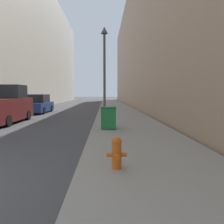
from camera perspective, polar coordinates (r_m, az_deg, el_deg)
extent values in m
cube|color=gray|center=(21.39, 1.61, 0.32)|extent=(3.82, 60.00, 0.12)
cube|color=#9E7F66|center=(31.34, 16.14, 16.35)|extent=(12.00, 60.00, 16.15)
cylinder|color=#D15614|center=(4.96, 1.25, -11.40)|extent=(0.21, 0.21, 0.57)
sphere|color=#D15614|center=(4.88, 1.26, -7.77)|extent=(0.22, 0.22, 0.22)
cylinder|color=#D15614|center=(4.87, 1.26, -7.02)|extent=(0.06, 0.06, 0.05)
cylinder|color=#D15614|center=(4.80, 1.35, -11.63)|extent=(0.11, 0.12, 0.11)
cylinder|color=#D15614|center=(4.95, -0.69, -11.10)|extent=(0.12, 0.09, 0.09)
cylinder|color=#D15614|center=(4.97, 3.19, -11.06)|extent=(0.12, 0.09, 0.09)
cube|color=#1E7538|center=(10.29, -0.98, -1.66)|extent=(0.69, 0.61, 0.92)
cube|color=#16572A|center=(10.25, -0.98, 1.11)|extent=(0.71, 0.62, 0.08)
cylinder|color=black|center=(10.60, -2.59, -3.70)|extent=(0.05, 0.16, 0.16)
cylinder|color=black|center=(10.61, 0.60, -3.69)|extent=(0.05, 0.16, 0.16)
cylinder|color=#4C4C51|center=(15.13, -1.96, -0.91)|extent=(0.31, 0.31, 0.25)
cylinder|color=#4C4C51|center=(15.10, -1.99, 9.35)|extent=(0.16, 0.16, 5.66)
cone|color=#4C4C51|center=(15.63, -2.02, 20.61)|extent=(0.46, 0.46, 0.46)
cube|color=#561919|center=(14.60, -26.68, 0.62)|extent=(2.03, 4.89, 1.30)
cube|color=black|center=(15.34, -25.49, 4.85)|extent=(1.87, 1.57, 0.84)
cylinder|color=black|center=(15.68, -21.16, -0.77)|extent=(0.24, 0.64, 0.64)
cylinder|color=black|center=(12.88, -25.63, -2.12)|extent=(0.24, 0.64, 0.64)
cube|color=navy|center=(20.95, -18.65, 1.32)|extent=(1.73, 4.43, 0.79)
cube|color=#1E2328|center=(20.92, -18.70, 3.40)|extent=(1.52, 2.30, 0.73)
cylinder|color=black|center=(22.46, -19.58, 0.92)|extent=(0.24, 0.64, 0.64)
cylinder|color=black|center=(22.03, -15.65, 0.95)|extent=(0.24, 0.64, 0.64)
cylinder|color=black|center=(19.96, -21.91, 0.37)|extent=(0.24, 0.64, 0.64)
cylinder|color=black|center=(19.47, -17.52, 0.39)|extent=(0.24, 0.64, 0.64)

